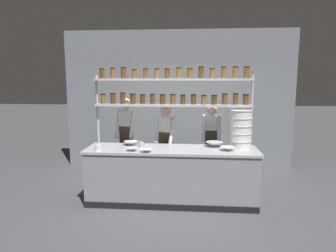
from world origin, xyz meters
The scene contains 15 objects.
ground_plane centered at (0.00, 0.00, 0.00)m, with size 40.00×40.00×0.00m, color #4C4C51.
back_wall centered at (0.00, 2.09, 1.58)m, with size 5.24×0.12×3.16m, color gray.
prep_counter centered at (0.00, 0.00, 0.46)m, with size 2.84×0.76×0.92m.
spice_shelf_unit centered at (0.02, 0.33, 1.81)m, with size 2.72×0.28×2.27m.
chef_left centered at (-0.92, 0.73, 0.99)m, with size 0.39×0.32×1.71m.
chef_center centered at (-0.15, 0.64, 0.90)m, with size 0.41×0.34×1.59m.
chef_right centered at (0.70, 0.82, 0.92)m, with size 0.38×0.30×1.60m.
container_stack centered at (1.15, 0.16, 1.24)m, with size 0.36×0.36×0.64m.
prep_bowl_near_left centered at (-0.38, -0.29, 0.94)m, with size 0.19×0.19×0.05m.
prep_bowl_center_front centered at (-0.62, -0.22, 0.94)m, with size 0.18×0.18×0.05m.
prep_bowl_center_back centered at (0.72, 0.20, 0.96)m, with size 0.29×0.29×0.08m.
prep_bowl_near_right centered at (-0.72, 0.20, 0.95)m, with size 0.25×0.25×0.07m.
prep_bowl_far_left centered at (0.91, -0.07, 0.95)m, with size 0.23×0.23×0.06m.
serving_cup_front centered at (-0.52, 0.05, 0.96)m, with size 0.09×0.09×0.09m.
serving_cup_by_board centered at (-1.17, -0.24, 0.97)m, with size 0.09×0.09×0.09m.
Camera 1 is at (0.34, -4.83, 2.04)m, focal length 32.00 mm.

